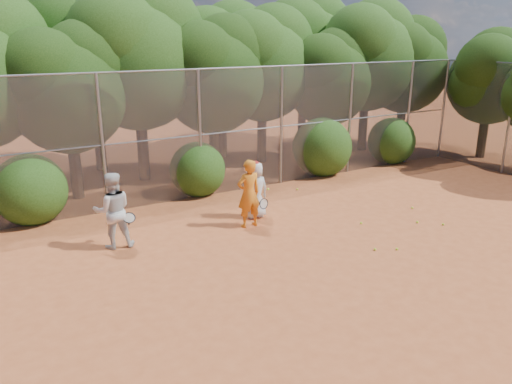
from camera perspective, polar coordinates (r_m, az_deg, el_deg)
ground at (r=11.93m, az=10.28°, el=-7.49°), size 80.00×80.00×0.00m
fence_back at (r=16.07m, az=-3.51°, el=7.02°), size 20.05×0.09×4.03m
fence_side at (r=20.65m, az=27.00°, el=7.52°), size 0.09×6.09×4.03m
tree_2 at (r=16.28m, az=-20.74°, el=11.52°), size 3.99×3.47×5.47m
tree_3 at (r=17.78m, az=-13.38°, el=15.22°), size 4.89×4.26×6.70m
tree_4 at (r=18.14m, az=-4.91°, el=13.64°), size 4.19×3.64×5.73m
tree_5 at (r=20.00m, az=0.78°, el=14.90°), size 4.51×3.92×6.17m
tree_6 at (r=20.61m, az=8.38°, el=13.19°), size 3.86×3.36×5.29m
tree_7 at (r=22.65m, az=12.70°, el=15.41°), size 4.77×4.14×6.53m
tree_8 at (r=23.84m, az=16.80°, el=14.07°), size 4.25×3.70×5.82m
tree_10 at (r=19.66m, az=-18.26°, el=15.70°), size 5.15×4.48×7.06m
tree_11 at (r=20.94m, az=-3.97°, el=15.31°), size 4.64×4.03×6.35m
tree_12 at (r=23.74m, az=5.56°, el=16.39°), size 5.02×4.37×6.88m
tree_13 at (r=22.83m, az=25.30°, el=12.15°), size 3.86×3.36×5.29m
bush_0 at (r=15.05m, az=-24.45°, el=0.57°), size 2.00×2.00×2.00m
bush_1 at (r=16.23m, az=-6.70°, el=2.86°), size 1.80×1.80×1.80m
bush_2 at (r=18.65m, az=7.57°, el=5.41°), size 2.20×2.20×2.20m
bush_3 at (r=20.96m, az=15.24°, el=5.87°), size 1.90×1.90×1.90m
player_yellow at (r=13.31m, az=-0.83°, el=-0.19°), size 0.85×0.49×1.87m
player_teen at (r=14.01m, az=-0.08°, el=0.26°), size 0.80×0.52×1.66m
player_white at (r=12.50m, az=-16.04°, el=-2.05°), size 1.02×0.87×1.89m
ball_0 at (r=14.53m, az=17.96°, el=-3.28°), size 0.07×0.07×0.07m
ball_1 at (r=14.06m, az=11.93°, el=-3.49°), size 0.07×0.07×0.07m
ball_2 at (r=12.47m, az=13.43°, el=-6.39°), size 0.07×0.07×0.07m
ball_3 at (r=14.59m, az=20.60°, el=-3.47°), size 0.07×0.07×0.07m
ball_4 at (r=12.62m, az=15.81°, el=-6.30°), size 0.07×0.07×0.07m
ball_5 at (r=16.75m, az=4.74°, el=0.31°), size 0.07×0.07×0.07m
ball_6 at (r=15.65m, az=17.44°, el=-1.73°), size 0.07×0.07×0.07m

